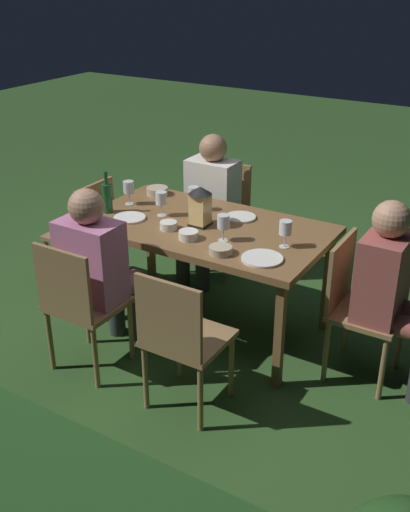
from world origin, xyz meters
TOP-DOWN VIEW (x-y plane):
  - ground_plane at (0.00, 0.00)m, footprint 16.00×16.00m
  - dining_table at (0.00, 0.00)m, footprint 1.60×0.90m
  - chair_side_right_a at (-0.36, 0.84)m, footprint 0.42×0.40m
  - chair_side_left_b at (0.36, -0.84)m, footprint 0.42×0.40m
  - person_in_cream at (0.36, -0.65)m, footprint 0.38×0.47m
  - chair_head_near at (-1.05, 0.00)m, footprint 0.40×0.42m
  - person_in_rust at (-1.25, 0.00)m, footprint 0.48×0.38m
  - chair_side_right_b at (0.36, 0.84)m, footprint 0.42×0.40m
  - person_in_pink at (0.36, 0.65)m, footprint 0.38×0.47m
  - chair_head_far at (1.05, 0.00)m, footprint 0.40×0.42m
  - lantern_centerpiece at (0.02, 0.02)m, footprint 0.15×0.15m
  - green_bottle_on_table at (0.68, 0.15)m, footprint 0.07×0.07m
  - wine_glass_a at (-0.59, 0.05)m, footprint 0.08×0.08m
  - wine_glass_b at (0.33, 0.01)m, footprint 0.08×0.08m
  - wine_glass_c at (0.20, -0.18)m, footprint 0.08×0.08m
  - wine_glass_d at (0.65, -0.05)m, footprint 0.08×0.08m
  - wine_glass_e at (-0.23, 0.16)m, footprint 0.08×0.08m
  - plate_a at (0.48, 0.17)m, footprint 0.21×0.21m
  - plate_b at (-0.15, -0.22)m, footprint 0.20×0.20m
  - plate_c at (-0.55, 0.27)m, footprint 0.24×0.24m
  - bowl_olives at (0.16, 0.18)m, footprint 0.11×0.11m
  - bowl_bread at (-0.03, 0.25)m, footprint 0.12×0.12m
  - bowl_salad at (-0.30, 0.33)m, footprint 0.14×0.14m
  - bowl_dip at (0.60, -0.31)m, footprint 0.16×0.16m

SIDE VIEW (x-z plane):
  - ground_plane at x=0.00m, z-range 0.00..0.00m
  - chair_side_right_a at x=-0.36m, z-range 0.05..0.92m
  - chair_side_left_b at x=0.36m, z-range 0.05..0.92m
  - chair_head_near at x=-1.05m, z-range 0.05..0.92m
  - chair_side_right_b at x=0.36m, z-range 0.05..0.92m
  - chair_head_far at x=1.05m, z-range 0.05..0.92m
  - person_in_cream at x=0.36m, z-range 0.06..1.21m
  - person_in_rust at x=-1.25m, z-range 0.06..1.21m
  - person_in_pink at x=0.36m, z-range 0.06..1.21m
  - dining_table at x=0.00m, z-range 0.32..1.07m
  - plate_a at x=0.48m, z-range 0.76..0.77m
  - plate_b at x=-0.15m, z-range 0.76..0.77m
  - plate_c at x=-0.55m, z-range 0.76..0.77m
  - bowl_salad at x=-0.30m, z-range 0.76..0.80m
  - bowl_olives at x=0.16m, z-range 0.76..0.81m
  - bowl_bread at x=-0.03m, z-range 0.76..0.81m
  - bowl_dip at x=0.60m, z-range 0.76..0.81m
  - green_bottle_on_table at x=0.68m, z-range 0.72..1.01m
  - wine_glass_a at x=-0.59m, z-range 0.79..0.96m
  - wine_glass_b at x=0.33m, z-range 0.79..0.96m
  - wine_glass_c at x=0.20m, z-range 0.79..0.96m
  - wine_glass_d at x=0.65m, z-range 0.79..0.96m
  - wine_glass_e at x=-0.23m, z-range 0.79..0.96m
  - lantern_centerpiece at x=0.02m, z-range 0.77..1.04m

